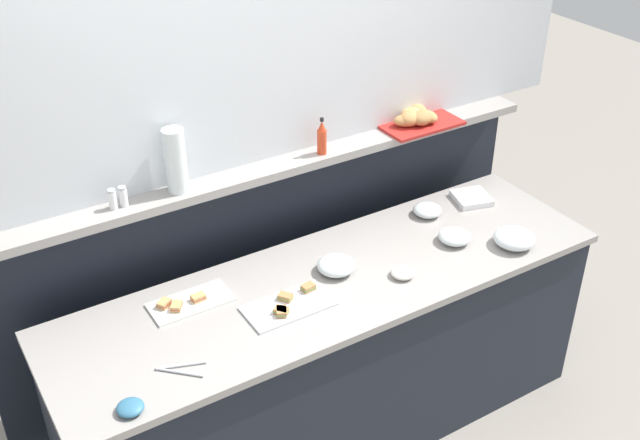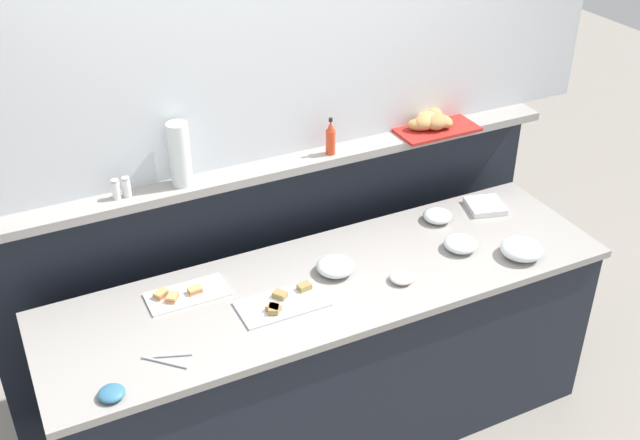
{
  "view_description": "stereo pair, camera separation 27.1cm",
  "coord_description": "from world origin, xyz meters",
  "px_view_note": "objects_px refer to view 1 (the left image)",
  "views": [
    {
      "loc": [
        -1.45,
        -2.25,
        2.85
      ],
      "look_at": [
        -0.0,
        0.1,
        1.14
      ],
      "focal_mm": 43.36,
      "sensor_mm": 36.0,
      "label": 1
    },
    {
      "loc": [
        -1.22,
        -2.38,
        2.85
      ],
      "look_at": [
        -0.0,
        0.1,
        1.14
      ],
      "focal_mm": 43.36,
      "sensor_mm": 36.0,
      "label": 2
    }
  ],
  "objects_px": {
    "sandwich_platter_rear": "(188,302)",
    "bread_basket": "(416,118)",
    "glass_bowl_small": "(336,266)",
    "serving_tongs": "(179,369)",
    "glass_bowl_extra": "(455,237)",
    "hot_sauce_bottle": "(322,138)",
    "water_carafe": "(176,161)",
    "condiment_bowl_red": "(403,273)",
    "napkin_stack": "(472,198)",
    "pepper_shaker": "(123,196)",
    "glass_bowl_large": "(514,239)",
    "sandwich_platter_side": "(289,305)",
    "glass_bowl_medium": "(427,210)",
    "condiment_bowl_cream": "(130,407)",
    "salt_shaker": "(113,199)"
  },
  "relations": [
    {
      "from": "condiment_bowl_cream",
      "to": "hot_sauce_bottle",
      "type": "height_order",
      "value": "hot_sauce_bottle"
    },
    {
      "from": "sandwich_platter_rear",
      "to": "condiment_bowl_cream",
      "type": "distance_m",
      "value": 0.6
    },
    {
      "from": "sandwich_platter_side",
      "to": "sandwich_platter_rear",
      "type": "bearing_deg",
      "value": 145.96
    },
    {
      "from": "glass_bowl_extra",
      "to": "condiment_bowl_red",
      "type": "xyz_separation_m",
      "value": [
        -0.36,
        -0.09,
        -0.01
      ]
    },
    {
      "from": "glass_bowl_medium",
      "to": "bread_basket",
      "type": "distance_m",
      "value": 0.46
    },
    {
      "from": "condiment_bowl_cream",
      "to": "sandwich_platter_side",
      "type": "bearing_deg",
      "value": 16.11
    },
    {
      "from": "condiment_bowl_red",
      "to": "glass_bowl_medium",
      "type": "bearing_deg",
      "value": 40.2
    },
    {
      "from": "glass_bowl_small",
      "to": "serving_tongs",
      "type": "xyz_separation_m",
      "value": [
        -0.82,
        -0.22,
        -0.03
      ]
    },
    {
      "from": "glass_bowl_small",
      "to": "pepper_shaker",
      "type": "bearing_deg",
      "value": 151.23
    },
    {
      "from": "sandwich_platter_rear",
      "to": "serving_tongs",
      "type": "relative_size",
      "value": 1.89
    },
    {
      "from": "pepper_shaker",
      "to": "water_carafe",
      "type": "xyz_separation_m",
      "value": [
        0.24,
        -0.0,
        0.1
      ]
    },
    {
      "from": "glass_bowl_large",
      "to": "condiment_bowl_red",
      "type": "xyz_separation_m",
      "value": [
        -0.58,
        0.07,
        -0.02
      ]
    },
    {
      "from": "glass_bowl_extra",
      "to": "hot_sauce_bottle",
      "type": "xyz_separation_m",
      "value": [
        -0.42,
        0.48,
        0.41
      ]
    },
    {
      "from": "glass_bowl_large",
      "to": "napkin_stack",
      "type": "bearing_deg",
      "value": 75.42
    },
    {
      "from": "glass_bowl_small",
      "to": "serving_tongs",
      "type": "distance_m",
      "value": 0.85
    },
    {
      "from": "glass_bowl_medium",
      "to": "hot_sauce_bottle",
      "type": "bearing_deg",
      "value": 153.8
    },
    {
      "from": "sandwich_platter_side",
      "to": "pepper_shaker",
      "type": "relative_size",
      "value": 4.21
    },
    {
      "from": "glass_bowl_small",
      "to": "glass_bowl_medium",
      "type": "bearing_deg",
      "value": 14.67
    },
    {
      "from": "sandwich_platter_rear",
      "to": "water_carafe",
      "type": "height_order",
      "value": "water_carafe"
    },
    {
      "from": "glass_bowl_medium",
      "to": "water_carafe",
      "type": "xyz_separation_m",
      "value": [
        -1.15,
        0.25,
        0.47
      ]
    },
    {
      "from": "napkin_stack",
      "to": "water_carafe",
      "type": "relative_size",
      "value": 0.61
    },
    {
      "from": "sandwich_platter_side",
      "to": "water_carafe",
      "type": "bearing_deg",
      "value": 113.26
    },
    {
      "from": "sandwich_platter_side",
      "to": "glass_bowl_small",
      "type": "bearing_deg",
      "value": 19.62
    },
    {
      "from": "glass_bowl_large",
      "to": "glass_bowl_medium",
      "type": "bearing_deg",
      "value": 112.04
    },
    {
      "from": "napkin_stack",
      "to": "salt_shaker",
      "type": "xyz_separation_m",
      "value": [
        -1.71,
        0.26,
        0.39
      ]
    },
    {
      "from": "sandwich_platter_side",
      "to": "glass_bowl_large",
      "type": "bearing_deg",
      "value": -7.55
    },
    {
      "from": "condiment_bowl_red",
      "to": "hot_sauce_bottle",
      "type": "distance_m",
      "value": 0.71
    },
    {
      "from": "condiment_bowl_cream",
      "to": "napkin_stack",
      "type": "xyz_separation_m",
      "value": [
        1.96,
        0.48,
        -0.0
      ]
    },
    {
      "from": "pepper_shaker",
      "to": "hot_sauce_bottle",
      "type": "bearing_deg",
      "value": -1.35
    },
    {
      "from": "glass_bowl_extra",
      "to": "bread_basket",
      "type": "height_order",
      "value": "bread_basket"
    },
    {
      "from": "condiment_bowl_cream",
      "to": "sandwich_platter_rear",
      "type": "bearing_deg",
      "value": 47.71
    },
    {
      "from": "salt_shaker",
      "to": "condiment_bowl_red",
      "type": "bearing_deg",
      "value": -30.1
    },
    {
      "from": "sandwich_platter_rear",
      "to": "bread_basket",
      "type": "xyz_separation_m",
      "value": [
        1.37,
        0.29,
        0.39
      ]
    },
    {
      "from": "glass_bowl_extra",
      "to": "serving_tongs",
      "type": "height_order",
      "value": "glass_bowl_extra"
    },
    {
      "from": "water_carafe",
      "to": "glass_bowl_medium",
      "type": "bearing_deg",
      "value": -12.19
    },
    {
      "from": "sandwich_platter_rear",
      "to": "bread_basket",
      "type": "distance_m",
      "value": 1.45
    },
    {
      "from": "sandwich_platter_rear",
      "to": "pepper_shaker",
      "type": "xyz_separation_m",
      "value": [
        -0.12,
        0.29,
        0.39
      ]
    },
    {
      "from": "glass_bowl_large",
      "to": "sandwich_platter_side",
      "type": "bearing_deg",
      "value": 172.45
    },
    {
      "from": "glass_bowl_medium",
      "to": "bread_basket",
      "type": "xyz_separation_m",
      "value": [
        0.09,
        0.25,
        0.37
      ]
    },
    {
      "from": "glass_bowl_small",
      "to": "condiment_bowl_red",
      "type": "distance_m",
      "value": 0.29
    },
    {
      "from": "serving_tongs",
      "to": "hot_sauce_bottle",
      "type": "relative_size",
      "value": 1.01
    },
    {
      "from": "pepper_shaker",
      "to": "water_carafe",
      "type": "relative_size",
      "value": 0.31
    },
    {
      "from": "glass_bowl_large",
      "to": "glass_bowl_extra",
      "type": "relative_size",
      "value": 1.25
    },
    {
      "from": "glass_bowl_large",
      "to": "pepper_shaker",
      "type": "xyz_separation_m",
      "value": [
        -1.56,
        0.67,
        0.37
      ]
    },
    {
      "from": "glass_bowl_extra",
      "to": "serving_tongs",
      "type": "xyz_separation_m",
      "value": [
        -1.41,
        -0.13,
        -0.02
      ]
    },
    {
      "from": "condiment_bowl_red",
      "to": "water_carafe",
      "type": "bearing_deg",
      "value": 141.44
    },
    {
      "from": "napkin_stack",
      "to": "salt_shaker",
      "type": "height_order",
      "value": "salt_shaker"
    },
    {
      "from": "bread_basket",
      "to": "condiment_bowl_red",
      "type": "bearing_deg",
      "value": -130.15
    },
    {
      "from": "sandwich_platter_side",
      "to": "salt_shaker",
      "type": "bearing_deg",
      "value": 134.02
    },
    {
      "from": "serving_tongs",
      "to": "napkin_stack",
      "type": "height_order",
      "value": "napkin_stack"
    }
  ]
}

